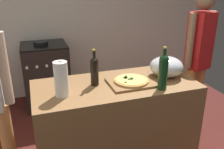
# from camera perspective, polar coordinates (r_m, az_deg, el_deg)

# --- Properties ---
(ground_plane) EXTENTS (4.41, 3.25, 0.02)m
(ground_plane) POSITION_cam_1_polar(r_m,az_deg,el_deg) (3.13, -2.59, -13.25)
(ground_plane) COLOR #511E19
(kitchen_wall_rear) EXTENTS (4.41, 0.10, 2.60)m
(kitchen_wall_rear) POSITION_cam_1_polar(r_m,az_deg,el_deg) (3.94, -8.72, 14.34)
(kitchen_wall_rear) COLOR silver
(kitchen_wall_rear) RESTS_ON ground_plane
(counter) EXTENTS (1.45, 0.66, 0.89)m
(counter) POSITION_cam_1_polar(r_m,az_deg,el_deg) (2.40, 0.78, -11.94)
(counter) COLOR olive
(counter) RESTS_ON ground_plane
(cutting_board) EXTENTS (0.40, 0.32, 0.02)m
(cutting_board) POSITION_cam_1_polar(r_m,az_deg,el_deg) (2.19, 4.48, -1.86)
(cutting_board) COLOR olive
(cutting_board) RESTS_ON counter
(pizza) EXTENTS (0.30, 0.30, 0.03)m
(pizza) POSITION_cam_1_polar(r_m,az_deg,el_deg) (2.19, 4.48, -1.35)
(pizza) COLOR tan
(pizza) RESTS_ON cutting_board
(mixing_bowl) EXTENTS (0.32, 0.32, 0.19)m
(mixing_bowl) POSITION_cam_1_polar(r_m,az_deg,el_deg) (2.38, 12.52, 1.80)
(mixing_bowl) COLOR #B2B2B7
(mixing_bowl) RESTS_ON counter
(paper_towel_roll) EXTENTS (0.11, 0.11, 0.29)m
(paper_towel_roll) POSITION_cam_1_polar(r_m,az_deg,el_deg) (1.95, -11.72, -1.08)
(paper_towel_roll) COLOR white
(paper_towel_roll) RESTS_ON counter
(wine_bottle_amber) EXTENTS (0.07, 0.07, 0.32)m
(wine_bottle_amber) POSITION_cam_1_polar(r_m,az_deg,el_deg) (2.12, -4.10, 1.04)
(wine_bottle_amber) COLOR black
(wine_bottle_amber) RESTS_ON counter
(wine_bottle_clear) EXTENTS (0.08, 0.08, 0.37)m
(wine_bottle_clear) POSITION_cam_1_polar(r_m,az_deg,el_deg) (2.07, 11.81, 0.88)
(wine_bottle_clear) COLOR #143819
(wine_bottle_clear) RESTS_ON counter
(stove) EXTENTS (0.62, 0.60, 0.96)m
(stove) POSITION_cam_1_polar(r_m,az_deg,el_deg) (3.69, -14.97, -0.08)
(stove) COLOR black
(stove) RESTS_ON ground_plane
(person_in_red) EXTENTS (0.39, 0.25, 1.66)m
(person_in_red) POSITION_cam_1_polar(r_m,az_deg,el_deg) (2.90, 19.36, 4.07)
(person_in_red) COLOR #D88C4C
(person_in_red) RESTS_ON ground_plane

